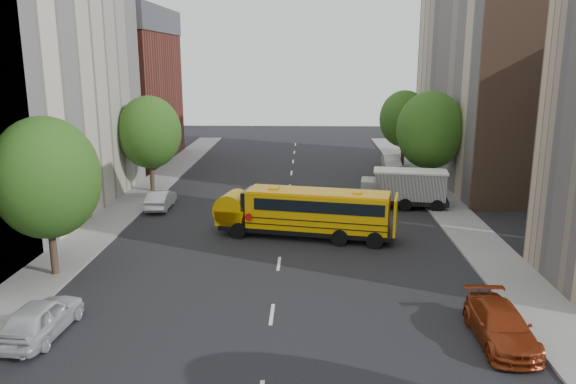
{
  "coord_description": "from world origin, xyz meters",
  "views": [
    {
      "loc": [
        1.41,
        -29.73,
        10.49
      ],
      "look_at": [
        0.35,
        2.0,
        2.93
      ],
      "focal_mm": 35.0,
      "sensor_mm": 36.0,
      "label": 1
    }
  ],
  "objects_px": {
    "street_tree_5": "(404,119)",
    "safari_truck": "(404,188)",
    "street_tree_2": "(150,132)",
    "street_tree_4": "(430,130)",
    "parked_car_4": "(397,181)",
    "parked_car_1": "(161,199)",
    "parked_car_3": "(501,325)",
    "street_tree_1": "(46,178)",
    "school_bus": "(305,210)",
    "parked_car_5": "(391,162)",
    "parked_car_0": "(41,318)"
  },
  "relations": [
    {
      "from": "street_tree_5",
      "to": "safari_truck",
      "type": "xyz_separation_m",
      "value": [
        -2.6,
        -16.24,
        -3.25
      ]
    },
    {
      "from": "street_tree_2",
      "to": "street_tree_4",
      "type": "xyz_separation_m",
      "value": [
        22.0,
        0.0,
        0.25
      ]
    },
    {
      "from": "parked_car_4",
      "to": "parked_car_1",
      "type": "bearing_deg",
      "value": -162.0
    },
    {
      "from": "street_tree_5",
      "to": "parked_car_4",
      "type": "distance_m",
      "value": 11.52
    },
    {
      "from": "street_tree_4",
      "to": "parked_car_3",
      "type": "bearing_deg",
      "value": -95.23
    },
    {
      "from": "street_tree_4",
      "to": "parked_car_1",
      "type": "distance_m",
      "value": 21.13
    },
    {
      "from": "street_tree_4",
      "to": "street_tree_2",
      "type": "bearing_deg",
      "value": 180.0
    },
    {
      "from": "street_tree_1",
      "to": "street_tree_2",
      "type": "distance_m",
      "value": 18.0
    },
    {
      "from": "parked_car_3",
      "to": "parked_car_4",
      "type": "relative_size",
      "value": 1.15
    },
    {
      "from": "school_bus",
      "to": "parked_car_1",
      "type": "bearing_deg",
      "value": 160.27
    },
    {
      "from": "street_tree_1",
      "to": "parked_car_3",
      "type": "bearing_deg",
      "value": -16.96
    },
    {
      "from": "street_tree_4",
      "to": "parked_car_5",
      "type": "height_order",
      "value": "street_tree_4"
    },
    {
      "from": "street_tree_5",
      "to": "parked_car_3",
      "type": "distance_m",
      "value": 36.33
    },
    {
      "from": "street_tree_2",
      "to": "street_tree_5",
      "type": "height_order",
      "value": "street_tree_2"
    },
    {
      "from": "safari_truck",
      "to": "parked_car_0",
      "type": "xyz_separation_m",
      "value": [
        -17.2,
        -19.91,
        -0.71
      ]
    },
    {
      "from": "safari_truck",
      "to": "parked_car_3",
      "type": "xyz_separation_m",
      "value": [
        0.4,
        -19.8,
        -0.76
      ]
    },
    {
      "from": "safari_truck",
      "to": "parked_car_1",
      "type": "bearing_deg",
      "value": -169.1
    },
    {
      "from": "street_tree_2",
      "to": "school_bus",
      "type": "xyz_separation_m",
      "value": [
        12.33,
        -11.33,
        -3.18
      ]
    },
    {
      "from": "street_tree_1",
      "to": "street_tree_4",
      "type": "height_order",
      "value": "street_tree_4"
    },
    {
      "from": "street_tree_2",
      "to": "parked_car_5",
      "type": "height_order",
      "value": "street_tree_2"
    },
    {
      "from": "parked_car_5",
      "to": "parked_car_0",
      "type": "bearing_deg",
      "value": -116.35
    },
    {
      "from": "parked_car_4",
      "to": "parked_car_3",
      "type": "bearing_deg",
      "value": -92.17
    },
    {
      "from": "street_tree_1",
      "to": "parked_car_0",
      "type": "relative_size",
      "value": 1.8
    },
    {
      "from": "parked_car_1",
      "to": "parked_car_5",
      "type": "relative_size",
      "value": 0.91
    },
    {
      "from": "parked_car_3",
      "to": "parked_car_5",
      "type": "height_order",
      "value": "parked_car_5"
    },
    {
      "from": "street_tree_4",
      "to": "parked_car_5",
      "type": "relative_size",
      "value": 1.8
    },
    {
      "from": "parked_car_1",
      "to": "parked_car_5",
      "type": "distance_m",
      "value": 23.86
    },
    {
      "from": "street_tree_2",
      "to": "parked_car_3",
      "type": "distance_m",
      "value": 31.42
    },
    {
      "from": "street_tree_5",
      "to": "parked_car_1",
      "type": "bearing_deg",
      "value": -139.46
    },
    {
      "from": "street_tree_1",
      "to": "parked_car_5",
      "type": "height_order",
      "value": "street_tree_1"
    },
    {
      "from": "safari_truck",
      "to": "parked_car_3",
      "type": "height_order",
      "value": "safari_truck"
    },
    {
      "from": "street_tree_4",
      "to": "school_bus",
      "type": "height_order",
      "value": "street_tree_4"
    },
    {
      "from": "street_tree_1",
      "to": "parked_car_1",
      "type": "height_order",
      "value": "street_tree_1"
    },
    {
      "from": "street_tree_2",
      "to": "parked_car_5",
      "type": "xyz_separation_m",
      "value": [
        20.6,
        9.8,
        -4.09
      ]
    },
    {
      "from": "street_tree_1",
      "to": "parked_car_3",
      "type": "relative_size",
      "value": 1.66
    },
    {
      "from": "street_tree_4",
      "to": "parked_car_1",
      "type": "xyz_separation_m",
      "value": [
        -20.02,
        -5.12,
        -4.4
      ]
    },
    {
      "from": "street_tree_2",
      "to": "street_tree_5",
      "type": "distance_m",
      "value": 25.06
    },
    {
      "from": "safari_truck",
      "to": "parked_car_0",
      "type": "bearing_deg",
      "value": -122.83
    },
    {
      "from": "street_tree_2",
      "to": "street_tree_5",
      "type": "bearing_deg",
      "value": 28.61
    },
    {
      "from": "street_tree_1",
      "to": "safari_truck",
      "type": "distance_m",
      "value": 24.04
    },
    {
      "from": "parked_car_4",
      "to": "safari_truck",
      "type": "bearing_deg",
      "value": -96.33
    },
    {
      "from": "street_tree_4",
      "to": "parked_car_3",
      "type": "xyz_separation_m",
      "value": [
        -2.2,
        -24.04,
        -4.39
      ]
    },
    {
      "from": "street_tree_2",
      "to": "street_tree_5",
      "type": "xyz_separation_m",
      "value": [
        22.0,
        12.0,
        -0.12
      ]
    },
    {
      "from": "street_tree_2",
      "to": "parked_car_3",
      "type": "height_order",
      "value": "street_tree_2"
    },
    {
      "from": "school_bus",
      "to": "parked_car_5",
      "type": "height_order",
      "value": "school_bus"
    },
    {
      "from": "street_tree_1",
      "to": "parked_car_1",
      "type": "bearing_deg",
      "value": 81.25
    },
    {
      "from": "street_tree_5",
      "to": "parked_car_3",
      "type": "bearing_deg",
      "value": -93.49
    },
    {
      "from": "parked_car_4",
      "to": "street_tree_1",
      "type": "bearing_deg",
      "value": -137.72
    },
    {
      "from": "street_tree_1",
      "to": "parked_car_4",
      "type": "distance_m",
      "value": 28.06
    },
    {
      "from": "parked_car_1",
      "to": "parked_car_3",
      "type": "height_order",
      "value": "parked_car_3"
    }
  ]
}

